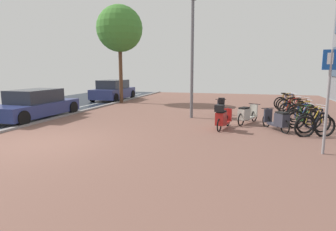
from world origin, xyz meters
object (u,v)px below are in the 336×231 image
object	(u,v)px
bicycle_rack_02	(304,119)
scooter_far	(221,108)
street_tree	(120,29)
lamp_post	(192,51)
scooter_mid	(246,114)
bicycle_rack_04	(304,114)
bicycle_rack_05	(301,111)
bicycle_rack_03	(302,117)
scooter_extra	(278,120)
bicycle_rack_00	(315,126)
bicycle_rack_01	(314,122)
parked_car_near	(35,105)
scooter_near	(222,118)
bicycle_rack_08	(289,106)
parking_sign	(328,91)
bicycle_rack_06	(293,109)
bicycle_rack_09	(289,104)
bicycle_rack_10	(286,103)
bicycle_rack_07	(295,108)
parked_car_far	(113,91)

from	to	relation	value
bicycle_rack_02	scooter_far	xyz separation A→B (m)	(-3.25, 1.69, 0.10)
street_tree	lamp_post	bearing A→B (deg)	-40.11
scooter_mid	lamp_post	world-z (taller)	lamp_post
bicycle_rack_04	bicycle_rack_05	world-z (taller)	bicycle_rack_05
bicycle_rack_03	scooter_extra	bearing A→B (deg)	-125.84
bicycle_rack_00	scooter_mid	distance (m)	2.78
bicycle_rack_01	lamp_post	size ratio (longest dim) A/B	0.24
parked_car_near	bicycle_rack_01	bearing A→B (deg)	0.68
scooter_near	street_tree	xyz separation A→B (m)	(-7.31, 7.09, 4.39)
scooter_extra	parked_car_near	world-z (taller)	parked_car_near
bicycle_rack_08	bicycle_rack_04	bearing A→B (deg)	-86.36
bicycle_rack_02	parking_sign	distance (m)	3.72
bicycle_rack_06	bicycle_rack_08	distance (m)	1.38
bicycle_rack_05	scooter_near	distance (m)	4.49
lamp_post	scooter_extra	bearing A→B (deg)	-29.19
scooter_extra	parking_sign	xyz separation A→B (m)	(0.85, -2.72, 1.26)
scooter_near	bicycle_rack_01	bearing A→B (deg)	6.47
bicycle_rack_09	bicycle_rack_03	bearing A→B (deg)	-90.75
bicycle_rack_10	parking_sign	size ratio (longest dim) A/B	0.50
parked_car_near	street_tree	bearing A→B (deg)	80.96
scooter_far	street_tree	size ratio (longest dim) A/B	0.29
scooter_mid	scooter_extra	bearing A→B (deg)	-45.28
bicycle_rack_00	scooter_far	xyz separation A→B (m)	(-3.32, 3.07, 0.09)
bicycle_rack_07	bicycle_rack_09	size ratio (longest dim) A/B	0.92
bicycle_rack_04	lamp_post	size ratio (longest dim) A/B	0.25
bicycle_rack_10	scooter_far	bearing A→B (deg)	-130.57
bicycle_rack_01	bicycle_rack_03	distance (m)	1.39
bicycle_rack_02	scooter_near	distance (m)	3.15
bicycle_rack_10	lamp_post	bearing A→B (deg)	-136.80
scooter_near	parked_car_near	distance (m)	8.41
scooter_far	parked_car_far	distance (m)	10.10
bicycle_rack_04	parked_car_far	xyz separation A→B (m)	(-11.77, 6.05, 0.35)
bicycle_rack_04	scooter_far	xyz separation A→B (m)	(-3.47, 0.30, 0.09)
bicycle_rack_01	street_tree	bearing A→B (deg)	147.24
bicycle_rack_04	scooter_extra	size ratio (longest dim) A/B	0.89
bicycle_rack_01	parked_car_near	distance (m)	11.56
bicycle_rack_09	parking_sign	xyz separation A→B (m)	(-0.25, -8.33, 1.30)
bicycle_rack_01	bicycle_rack_04	size ratio (longest dim) A/B	0.95
bicycle_rack_00	bicycle_rack_09	world-z (taller)	bicycle_rack_00
scooter_far	parked_car_far	world-z (taller)	parked_car_far
parked_car_far	bicycle_rack_00	bearing A→B (deg)	-37.21
bicycle_rack_02	scooter_mid	bearing A→B (deg)	170.63
bicycle_rack_01	scooter_near	world-z (taller)	bicycle_rack_01
scooter_mid	scooter_far	bearing A→B (deg)	130.49
bicycle_rack_06	lamp_post	distance (m)	5.51
bicycle_rack_01	street_tree	xyz separation A→B (m)	(-10.46, 6.73, 4.47)
bicycle_rack_05	street_tree	distance (m)	12.11
bicycle_rack_08	parking_sign	bearing A→B (deg)	-91.53
scooter_mid	bicycle_rack_03	bearing A→B (deg)	9.08
scooter_extra	parked_car_far	bearing A→B (deg)	142.13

